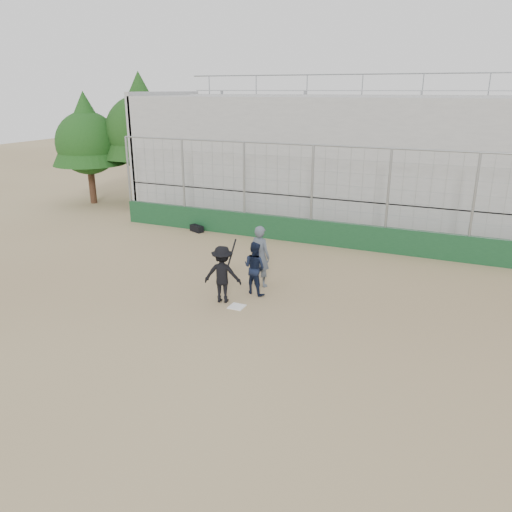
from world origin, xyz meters
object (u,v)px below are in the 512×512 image
at_px(batter_at_plate, 223,274).
at_px(equipment_bag, 197,228).
at_px(catcher_crouched, 254,276).
at_px(umpire, 260,259).

distance_m(batter_at_plate, equipment_bag, 7.94).
distance_m(batter_at_plate, catcher_crouched, 1.16).
xyz_separation_m(catcher_crouched, umpire, (-0.11, 0.71, 0.33)).
height_order(batter_at_plate, catcher_crouched, batter_at_plate).
bearing_deg(batter_at_plate, equipment_bag, 125.84).
xyz_separation_m(catcher_crouched, equipment_bag, (-5.26, 5.49, -0.42)).
xyz_separation_m(umpire, equipment_bag, (-5.15, 4.78, -0.75)).
bearing_deg(umpire, equipment_bag, -25.83).
distance_m(catcher_crouched, equipment_bag, 7.61).
relative_size(batter_at_plate, equipment_bag, 2.54).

